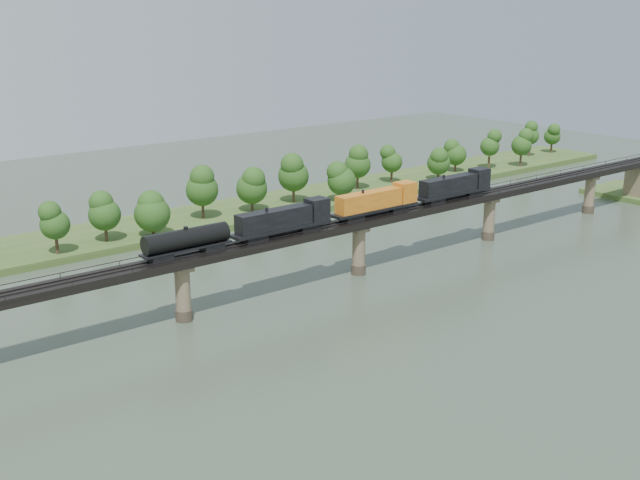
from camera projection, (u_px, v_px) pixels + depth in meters
ground at (471, 317)px, 139.99m from camera, size 400.00×400.00×0.00m
far_bank at (216, 216)px, 203.57m from camera, size 300.00×24.00×1.60m
bridge at (359, 248)px, 160.97m from camera, size 236.00×30.00×11.50m
bridge_superstructure at (359, 218)px, 159.19m from camera, size 220.00×4.90×0.75m
far_treeline at (195, 193)px, 193.04m from camera, size 289.06×17.54×13.60m
freight_train at (347, 208)px, 156.50m from camera, size 85.03×3.31×5.85m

